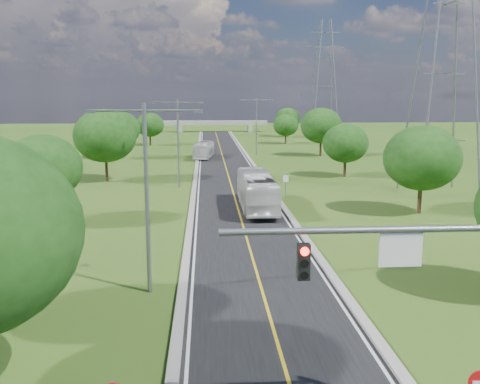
{
  "coord_description": "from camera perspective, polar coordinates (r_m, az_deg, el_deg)",
  "views": [
    {
      "loc": [
        -2.94,
        -15.39,
        10.34
      ],
      "look_at": [
        -0.31,
        25.14,
        3.0
      ],
      "focal_mm": 40.0,
      "sensor_mm": 36.0,
      "label": 1
    }
  ],
  "objects": [
    {
      "name": "ground",
      "position": [
        76.16,
        -1.47,
        2.44
      ],
      "size": [
        260.0,
        260.0,
        0.0
      ],
      "primitive_type": "plane",
      "color": "#2C5016",
      "rests_on": "ground"
    },
    {
      "name": "road",
      "position": [
        82.1,
        -1.64,
        3.02
      ],
      "size": [
        8.0,
        150.0,
        0.06
      ],
      "primitive_type": "cube",
      "color": "black",
      "rests_on": "ground"
    },
    {
      "name": "curb_left",
      "position": [
        82.05,
        -4.61,
        3.05
      ],
      "size": [
        0.5,
        150.0,
        0.22
      ],
      "primitive_type": "cube",
      "color": "gray",
      "rests_on": "ground"
    },
    {
      "name": "curb_right",
      "position": [
        82.35,
        1.32,
        3.1
      ],
      "size": [
        0.5,
        150.0,
        0.22
      ],
      "primitive_type": "cube",
      "color": "gray",
      "rests_on": "ground"
    },
    {
      "name": "signal_mast",
      "position": [
        16.75,
        20.09,
        -9.33
      ],
      "size": [
        8.54,
        0.33,
        7.2
      ],
      "color": "slate",
      "rests_on": "ground"
    },
    {
      "name": "speed_limit_sign",
      "position": [
        54.7,
        4.89,
        1.01
      ],
      "size": [
        0.55,
        0.09,
        2.4
      ],
      "color": "slate",
      "rests_on": "ground"
    },
    {
      "name": "overpass",
      "position": [
        155.62,
        -2.65,
        7.31
      ],
      "size": [
        30.0,
        3.0,
        3.2
      ],
      "color": "gray",
      "rests_on": "ground"
    },
    {
      "name": "streetlight_near_left",
      "position": [
        27.91,
        -9.96,
        1.03
      ],
      "size": [
        5.9,
        0.25,
        10.0
      ],
      "color": "slate",
      "rests_on": "ground"
    },
    {
      "name": "streetlight_mid_left",
      "position": [
        60.63,
        -6.64,
        6.02
      ],
      "size": [
        5.9,
        0.25,
        10.0
      ],
      "color": "slate",
      "rests_on": "ground"
    },
    {
      "name": "streetlight_far_right",
      "position": [
        93.92,
        1.77,
        7.56
      ],
      "size": [
        5.9,
        0.25,
        10.0
      ],
      "color": "slate",
      "rests_on": "ground"
    },
    {
      "name": "power_tower_near",
      "position": [
        60.86,
        21.05,
        13.03
      ],
      "size": [
        9.0,
        6.4,
        28.0
      ],
      "color": "slate",
      "rests_on": "ground"
    },
    {
      "name": "power_tower_far",
      "position": [
        133.62,
        8.98,
        11.69
      ],
      "size": [
        9.0,
        6.4,
        28.0
      ],
      "color": "slate",
      "rests_on": "ground"
    },
    {
      "name": "tree_lb",
      "position": [
        45.67,
        -20.32,
        2.44
      ],
      "size": [
        6.3,
        6.3,
        7.33
      ],
      "color": "black",
      "rests_on": "ground"
    },
    {
      "name": "tree_lc",
      "position": [
        66.67,
        -14.2,
        5.83
      ],
      "size": [
        7.56,
        7.56,
        8.79
      ],
      "color": "black",
      "rests_on": "ground"
    },
    {
      "name": "tree_ld",
      "position": [
        90.65,
        -12.72,
        6.59
      ],
      "size": [
        6.72,
        6.72,
        7.82
      ],
      "color": "black",
      "rests_on": "ground"
    },
    {
      "name": "tree_le",
      "position": [
        114.14,
        -9.6,
        7.08
      ],
      "size": [
        5.88,
        5.88,
        6.84
      ],
      "color": "black",
      "rests_on": "ground"
    },
    {
      "name": "tree_rb",
      "position": [
        49.48,
        18.85,
        3.45
      ],
      "size": [
        6.72,
        6.72,
        7.82
      ],
      "color": "black",
      "rests_on": "ground"
    },
    {
      "name": "tree_rc",
      "position": [
        70.0,
        11.19,
        5.13
      ],
      "size": [
        5.88,
        5.88,
        6.84
      ],
      "color": "black",
      "rests_on": "ground"
    },
    {
      "name": "tree_rd",
      "position": [
        93.68,
        8.64,
        7.02
      ],
      "size": [
        7.14,
        7.14,
        8.3
      ],
      "color": "black",
      "rests_on": "ground"
    },
    {
      "name": "tree_re",
      "position": [
        116.88,
        4.91,
        7.11
      ],
      "size": [
        5.46,
        5.46,
        6.35
      ],
      "color": "black",
      "rests_on": "ground"
    },
    {
      "name": "tree_rf",
      "position": [
        137.12,
        5.12,
        7.82
      ],
      "size": [
        6.3,
        6.3,
        7.33
      ],
      "color": "black",
      "rests_on": "ground"
    },
    {
      "name": "bus_outbound",
      "position": [
        49.03,
        1.79,
        0.14
      ],
      "size": [
        2.86,
        12.07,
        3.36
      ],
      "primitive_type": "imported",
      "rotation": [
        0.0,
        0.0,
        3.14
      ],
      "color": "silver",
      "rests_on": "road"
    },
    {
      "name": "bus_inbound",
      "position": [
        89.42,
        -3.88,
        4.48
      ],
      "size": [
        3.58,
        9.88,
        2.69
      ],
      "primitive_type": "imported",
      "rotation": [
        0.0,
        0.0,
        -0.14
      ],
      "color": "silver",
      "rests_on": "road"
    }
  ]
}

